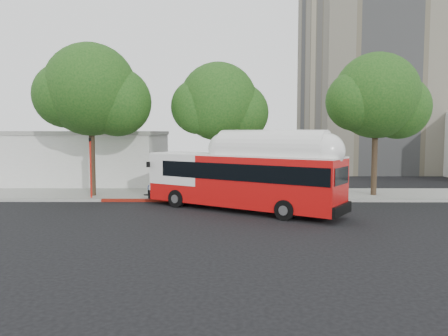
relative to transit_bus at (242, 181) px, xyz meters
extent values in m
plane|color=black|center=(-0.37, -0.88, -1.61)|extent=(120.00, 120.00, 0.00)
cube|color=gray|center=(-0.37, 5.62, -1.54)|extent=(60.00, 5.00, 0.15)
cube|color=gray|center=(-0.37, 3.02, -1.54)|extent=(60.00, 0.30, 0.15)
cube|color=maroon|center=(-3.37, 3.02, -1.53)|extent=(10.00, 0.32, 0.16)
cylinder|color=#2D2116|center=(-9.37, 4.62, 1.43)|extent=(0.36, 0.36, 6.08)
sphere|color=#164313|center=(-9.37, 4.62, 5.23)|extent=(5.80, 5.80, 5.80)
sphere|color=#164313|center=(-7.77, 4.82, 4.47)|extent=(4.35, 4.35, 4.35)
cylinder|color=#2D2116|center=(-1.37, 5.12, 1.11)|extent=(0.36, 0.36, 5.44)
sphere|color=#164313|center=(-1.37, 5.12, 4.51)|extent=(5.00, 5.00, 5.00)
sphere|color=#164313|center=(0.01, 5.32, 3.83)|extent=(3.75, 3.75, 3.75)
cylinder|color=#2D2116|center=(8.63, 4.92, 1.27)|extent=(0.36, 0.36, 5.76)
sphere|color=#164313|center=(8.63, 4.92, 4.87)|extent=(5.40, 5.40, 5.40)
sphere|color=#164313|center=(10.12, 5.12, 4.15)|extent=(4.05, 4.05, 4.05)
cube|color=tan|center=(17.63, 27.12, 15.89)|extent=(18.00, 18.00, 35.00)
cube|color=silver|center=(-14.37, 13.12, 0.39)|extent=(16.00, 10.00, 4.00)
cube|color=gray|center=(-14.37, 13.12, 2.49)|extent=(16.20, 10.20, 0.30)
cube|color=red|center=(-0.07, 0.04, 0.01)|extent=(10.37, 7.81, 2.61)
cube|color=black|center=(0.31, -0.20, 0.55)|extent=(9.48, 7.27, 0.86)
cube|color=white|center=(-0.07, 0.04, 1.35)|extent=(10.33, 7.75, 0.09)
cube|color=white|center=(1.45, -0.93, 1.59)|extent=(5.83, 4.63, 0.50)
cube|color=black|center=(-5.04, 3.23, -1.16)|extent=(1.48, 1.75, 0.05)
imported|color=#223B9D|center=(-5.04, 3.23, -0.73)|extent=(1.29, 1.59, 0.81)
cylinder|color=red|center=(-9.15, 3.56, 0.20)|extent=(0.11, 0.11, 3.63)
cube|color=black|center=(-9.15, 3.56, 2.11)|extent=(0.05, 0.36, 0.23)
camera|label=1|loc=(-0.84, -22.98, 2.59)|focal=35.00mm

